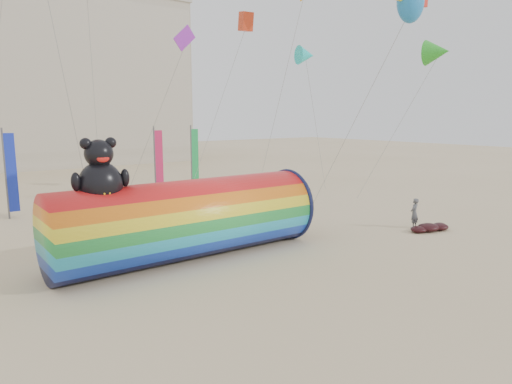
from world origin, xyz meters
TOP-DOWN VIEW (x-y plane):
  - ground at (0.00, 0.00)m, footprint 160.00×160.00m
  - windsock_assembly at (-3.06, 1.45)m, footprint 11.20×3.41m
  - kite_handler at (8.90, -1.22)m, footprint 0.64×0.49m
  - fabric_bundle at (9.06, -2.08)m, footprint 2.62×1.35m
  - festival_banners at (-0.46, 14.21)m, footprint 13.12×1.56m

SIDE VIEW (x-z plane):
  - ground at x=0.00m, z-range 0.00..0.00m
  - fabric_bundle at x=9.06m, z-range -0.03..0.37m
  - kite_handler at x=8.90m, z-range 0.00..1.58m
  - windsock_assembly at x=-3.06m, z-range -0.87..4.29m
  - festival_banners at x=-0.46m, z-range 0.04..5.24m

